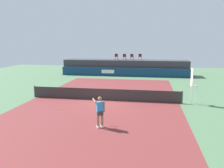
% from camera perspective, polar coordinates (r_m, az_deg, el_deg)
% --- Properties ---
extents(ground_plane, '(48.00, 48.00, 0.00)m').
position_cam_1_polar(ground_plane, '(21.71, -0.33, -2.10)').
color(ground_plane, '#4C704C').
extents(court_inner, '(12.00, 22.00, 0.00)m').
position_cam_1_polar(court_inner, '(18.85, -1.92, -4.04)').
color(court_inner, maroon).
rests_on(court_inner, ground).
extents(sponsor_wall, '(18.00, 0.22, 1.20)m').
position_cam_1_polar(sponsor_wall, '(31.86, 2.94, 2.98)').
color(sponsor_wall, navy).
rests_on(sponsor_wall, ground).
extents(spectator_platform, '(18.00, 2.80, 2.20)m').
position_cam_1_polar(spectator_platform, '(33.57, 3.33, 4.22)').
color(spectator_platform, '#38383D').
rests_on(spectator_platform, ground).
extents(spectator_chair_far_left, '(0.44, 0.44, 0.89)m').
position_cam_1_polar(spectator_chair_far_left, '(33.51, 1.11, 6.96)').
color(spectator_chair_far_left, '#561919').
rests_on(spectator_chair_far_left, spectator_platform).
extents(spectator_chair_left, '(0.45, 0.45, 0.89)m').
position_cam_1_polar(spectator_chair_left, '(33.20, 3.16, 6.91)').
color(spectator_chair_left, '#561919').
rests_on(spectator_chair_left, spectator_platform).
extents(spectator_chair_center, '(0.47, 0.47, 0.89)m').
position_cam_1_polar(spectator_chair_center, '(32.99, 5.05, 6.87)').
color(spectator_chair_center, '#561919').
rests_on(spectator_chair_center, spectator_platform).
extents(spectator_chair_right, '(0.46, 0.46, 0.89)m').
position_cam_1_polar(spectator_chair_right, '(33.48, 7.07, 6.88)').
color(spectator_chair_right, '#561919').
rests_on(spectator_chair_right, spectator_platform).
extents(umpire_chair, '(0.50, 0.50, 2.76)m').
position_cam_1_polar(umpire_chair, '(18.41, 19.63, 0.06)').
color(umpire_chair, white).
rests_on(umpire_chair, ground).
extents(tennis_net, '(12.40, 0.02, 0.95)m').
position_cam_1_polar(tennis_net, '(18.73, -1.93, -2.64)').
color(tennis_net, '#2D2D2D').
rests_on(tennis_net, ground).
extents(net_post_near, '(0.10, 0.10, 1.00)m').
position_cam_1_polar(net_post_near, '(20.86, -18.87, -1.79)').
color(net_post_near, '#4C4C51').
rests_on(net_post_near, ground).
extents(net_post_far, '(0.10, 0.10, 1.00)m').
position_cam_1_polar(net_post_far, '(18.53, 17.23, -3.17)').
color(net_post_far, '#4C4C51').
rests_on(net_post_far, ground).
extents(tennis_player, '(1.08, 1.03, 1.77)m').
position_cam_1_polar(tennis_player, '(12.70, -3.12, -6.73)').
color(tennis_player, white).
rests_on(tennis_player, court_inner).
extents(tennis_ball, '(0.07, 0.07, 0.07)m').
position_cam_1_polar(tennis_ball, '(16.71, -12.74, -6.06)').
color(tennis_ball, '#D8EA33').
rests_on(tennis_ball, court_inner).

